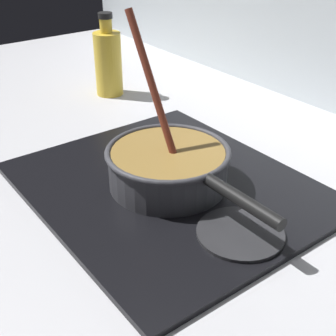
{
  "coord_description": "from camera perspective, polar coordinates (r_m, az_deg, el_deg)",
  "views": [
    {
      "loc": [
        0.65,
        -0.25,
        0.49
      ],
      "look_at": [
        0.03,
        0.21,
        0.05
      ],
      "focal_mm": 50.08,
      "sensor_mm": 36.0,
      "label": 1
    }
  ],
  "objects": [
    {
      "name": "sauce_bottle",
      "position": [
        1.36,
        -7.3,
        12.72
      ],
      "size": [
        0.08,
        0.08,
        0.23
      ],
      "color": "gold",
      "rests_on": "ground"
    },
    {
      "name": "hob_plate",
      "position": [
        0.91,
        0.0,
        -2.27
      ],
      "size": [
        0.56,
        0.48,
        0.01
      ],
      "primitive_type": "cube",
      "color": "black",
      "rests_on": "ground"
    },
    {
      "name": "ground",
      "position": [
        0.86,
        -12.48,
        -7.27
      ],
      "size": [
        2.4,
        1.6,
        0.04
      ],
      "primitive_type": "cube",
      "color": "#B7B7BC"
    },
    {
      "name": "cooking_pan",
      "position": [
        0.88,
        0.07,
        0.3
      ],
      "size": [
        0.39,
        0.24,
        0.32
      ],
      "color": "#38383D",
      "rests_on": "hob_plate"
    },
    {
      "name": "spare_burner",
      "position": [
        0.78,
        8.79,
        -7.82
      ],
      "size": [
        0.14,
        0.14,
        0.01
      ],
      "primitive_type": "cylinder",
      "color": "#262628",
      "rests_on": "hob_plate"
    },
    {
      "name": "burner_ring",
      "position": [
        0.9,
        0.0,
        -1.73
      ],
      "size": [
        0.17,
        0.17,
        0.01
      ],
      "primitive_type": "torus",
      "color": "#592D0C",
      "rests_on": "hob_plate"
    }
  ]
}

